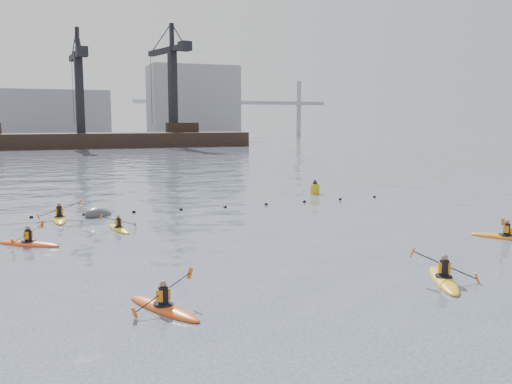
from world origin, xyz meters
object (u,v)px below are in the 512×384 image
at_px(kayaker_4, 506,237).
at_px(kayaker_5, 60,218).
at_px(nav_buoy, 315,189).
at_px(kayaker_0, 164,307).
at_px(kayaker_3, 119,228).
at_px(kayaker_2, 29,243).
at_px(kayaker_1, 444,279).
at_px(mooring_buoy, 99,216).

height_order(kayaker_4, kayaker_5, kayaker_4).
bearing_deg(nav_buoy, kayaker_0, -126.87).
bearing_deg(kayaker_5, kayaker_3, -55.86).
height_order(kayaker_0, nav_buoy, nav_buoy).
xyz_separation_m(kayaker_2, kayaker_5, (1.51, 6.32, 0.01)).
bearing_deg(kayaker_4, kayaker_1, -2.95).
xyz_separation_m(kayaker_5, mooring_buoy, (2.26, 0.66, -0.11)).
xyz_separation_m(kayaker_0, kayaker_3, (0.24, 13.07, -0.01)).
xyz_separation_m(kayaker_0, mooring_buoy, (-0.36, 17.95, -0.10)).
height_order(kayaker_2, kayaker_4, kayaker_4).
distance_m(kayaker_2, kayaker_5, 6.50).
relative_size(kayaker_4, kayaker_5, 0.88).
relative_size(kayaker_0, kayaker_5, 0.90).
bearing_deg(kayaker_0, kayaker_2, 84.78).
xyz_separation_m(kayaker_3, nav_buoy, (16.32, 9.01, 0.32)).
bearing_deg(kayaker_0, nav_buoy, 27.27).
bearing_deg(nav_buoy, kayaker_1, -105.95).
bearing_deg(kayaker_3, kayaker_4, -38.90).
height_order(kayaker_0, mooring_buoy, kayaker_0).
relative_size(kayaker_2, kayaker_4, 0.96).
bearing_deg(mooring_buoy, kayaker_4, -37.53).
height_order(kayaker_1, kayaker_5, kayaker_1).
height_order(kayaker_1, kayaker_2, kayaker_1).
xyz_separation_m(kayaker_4, kayaker_5, (-20.43, 13.30, 0.01)).
xyz_separation_m(kayaker_0, kayaker_1, (10.05, -0.70, 0.01)).
relative_size(kayaker_5, nav_buoy, 2.74).
bearing_deg(mooring_buoy, nav_buoy, 13.71).
bearing_deg(kayaker_5, kayaker_2, -103.45).
distance_m(kayaker_2, kayaker_4, 23.02).
relative_size(kayaker_3, nav_buoy, 2.19).
xyz_separation_m(kayaker_2, kayaker_3, (4.37, 2.10, -0.01)).
bearing_deg(mooring_buoy, kayaker_0, -88.84).
distance_m(kayaker_1, kayaker_3, 16.90).
relative_size(kayaker_1, mooring_buoy, 1.70).
xyz_separation_m(kayaker_1, kayaker_4, (7.76, 4.69, -0.01)).
bearing_deg(nav_buoy, kayaker_3, -151.10).
distance_m(kayaker_3, mooring_buoy, 4.92).
bearing_deg(kayaker_4, mooring_buoy, -71.62).
bearing_deg(nav_buoy, kayaker_5, -165.98).
distance_m(kayaker_3, kayaker_5, 5.10).
bearing_deg(kayaker_2, kayaker_0, -123.27).
distance_m(kayaker_1, nav_buoy, 23.69).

